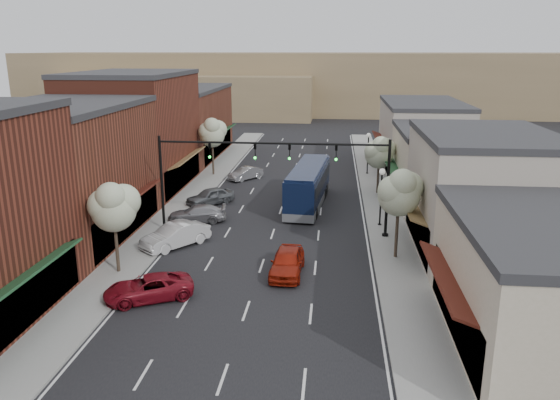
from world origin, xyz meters
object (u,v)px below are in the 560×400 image
(parked_car_d, at_px, (210,196))
(lamp_post_far, at_px, (368,147))
(tree_left_far, at_px, (212,132))
(red_hatchback, at_px, (287,262))
(tree_right_near, at_px, (400,191))
(signal_mast_right, at_px, (353,173))
(tree_left_near, at_px, (114,205))
(coach_bus, at_px, (308,185))
(parked_car_e, at_px, (246,173))
(lamp_post_near, at_px, (381,188))
(parked_car_b, at_px, (175,235))
(parked_car_a, at_px, (148,288))
(parked_car_c, at_px, (197,214))
(signal_mast_left, at_px, (194,170))
(tree_right_far, at_px, (380,151))

(parked_car_d, bearing_deg, lamp_post_far, 88.64)
(tree_left_far, bearing_deg, red_hatchback, -68.38)
(tree_right_near, bearing_deg, signal_mast_right, 123.91)
(tree_right_near, xyz_separation_m, tree_left_near, (-16.60, -4.00, -0.23))
(coach_bus, height_order, parked_car_e, coach_bus)
(lamp_post_near, bearing_deg, parked_car_b, -157.73)
(red_hatchback, height_order, parked_car_e, red_hatchback)
(signal_mast_right, distance_m, tree_left_far, 22.68)
(coach_bus, bearing_deg, lamp_post_far, 70.47)
(parked_car_b, bearing_deg, parked_car_a, -46.09)
(lamp_post_near, xyz_separation_m, parked_car_c, (-13.91, -0.18, -2.36))
(lamp_post_far, bearing_deg, tree_left_far, -172.70)
(tree_left_far, distance_m, parked_car_a, 29.54)
(parked_car_a, relative_size, parked_car_d, 1.11)
(tree_right_near, bearing_deg, red_hatchback, -155.46)
(signal_mast_left, xyz_separation_m, tree_left_near, (-2.63, -8.05, -0.40))
(tree_left_near, relative_size, coach_bus, 0.50)
(tree_right_far, height_order, coach_bus, tree_right_far)
(lamp_post_far, bearing_deg, parked_car_b, -121.07)
(parked_car_c, height_order, parked_car_d, parked_car_d)
(parked_car_e, bearing_deg, parked_car_c, -58.17)
(tree_left_far, xyz_separation_m, parked_car_b, (2.05, -21.18, -3.81))
(coach_bus, relative_size, parked_car_e, 2.94)
(tree_right_far, relative_size, parked_car_a, 1.16)
(tree_left_far, height_order, parked_car_a, tree_left_far)
(signal_mast_right, relative_size, red_hatchback, 1.81)
(tree_right_near, height_order, parked_car_e, tree_right_near)
(lamp_post_far, height_order, parked_car_a, lamp_post_far)
(lamp_post_near, bearing_deg, lamp_post_far, 90.00)
(coach_bus, bearing_deg, signal_mast_left, -130.09)
(coach_bus, height_order, parked_car_a, coach_bus)
(tree_right_near, distance_m, parked_car_e, 24.66)
(signal_mast_left, xyz_separation_m, parked_car_a, (0.25, -11.18, -3.97))
(red_hatchback, distance_m, parked_car_a, 8.14)
(tree_left_far, height_order, red_hatchback, tree_left_far)
(coach_bus, height_order, red_hatchback, coach_bus)
(signal_mast_left, relative_size, lamp_post_near, 1.85)
(signal_mast_left, xyz_separation_m, tree_left_far, (-2.63, 17.95, -0.02))
(tree_right_far, xyz_separation_m, coach_bus, (-6.17, -4.21, -2.21))
(signal_mast_right, height_order, parked_car_a, signal_mast_right)
(signal_mast_left, height_order, parked_car_d, signal_mast_left)
(tree_right_near, xyz_separation_m, tree_left_far, (-16.60, 22.00, 0.15))
(signal_mast_right, xyz_separation_m, red_hatchback, (-3.95, -7.10, -3.85))
(signal_mast_left, relative_size, parked_car_d, 1.95)
(tree_right_near, xyz_separation_m, tree_right_far, (0.00, 16.00, -0.46))
(signal_mast_right, bearing_deg, parked_car_e, 121.81)
(signal_mast_left, relative_size, parked_car_b, 1.70)
(signal_mast_right, bearing_deg, lamp_post_near, 48.95)
(signal_mast_left, xyz_separation_m, lamp_post_near, (13.42, 2.50, -1.62))
(parked_car_a, bearing_deg, lamp_post_near, 109.82)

